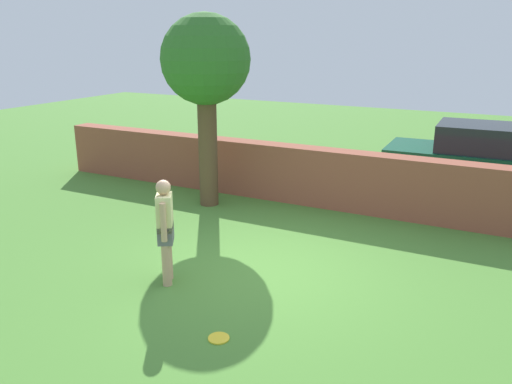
% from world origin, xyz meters
% --- Properties ---
extents(ground_plane, '(40.00, 40.00, 0.00)m').
position_xyz_m(ground_plane, '(0.00, 0.00, 0.00)').
color(ground_plane, '#4C8433').
extents(brick_wall, '(11.69, 0.50, 1.27)m').
position_xyz_m(brick_wall, '(-1.50, 3.64, 0.64)').
color(brick_wall, brown).
rests_on(brick_wall, ground).
extents(tree, '(1.88, 1.88, 4.08)m').
position_xyz_m(tree, '(-2.55, 2.57, 3.03)').
color(tree, brown).
rests_on(tree, ground).
extents(person, '(0.38, 0.47, 1.62)m').
position_xyz_m(person, '(-1.10, -0.95, 0.90)').
color(person, tan).
rests_on(person, ground).
extents(car, '(4.24, 2.01, 1.72)m').
position_xyz_m(car, '(2.76, 5.74, 0.86)').
color(car, '#0C4C2D').
rests_on(car, ground).
extents(frisbee_yellow, '(0.27, 0.27, 0.02)m').
position_xyz_m(frisbee_yellow, '(0.40, -1.94, 0.01)').
color(frisbee_yellow, yellow).
rests_on(frisbee_yellow, ground).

